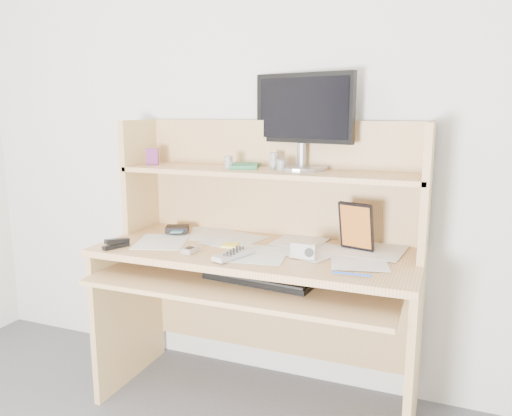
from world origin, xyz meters
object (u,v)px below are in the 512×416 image
at_px(keyboard, 260,278).
at_px(monitor, 303,118).
at_px(desk, 263,256).
at_px(game_case, 356,226).
at_px(tv_remote, 234,254).

xyz_separation_m(keyboard, monitor, (0.07, 0.36, 0.64)).
height_order(desk, keyboard, desk).
bearing_deg(game_case, desk, -160.79).
distance_m(desk, tv_remote, 0.26).
height_order(keyboard, monitor, monitor).
height_order(desk, monitor, monitor).
bearing_deg(desk, monitor, 50.21).
height_order(game_case, monitor, monitor).
bearing_deg(keyboard, monitor, 85.61).
bearing_deg(tv_remote, keyboard, 42.82).
xyz_separation_m(desk, game_case, (0.41, 0.03, 0.17)).
xyz_separation_m(tv_remote, monitor, (0.16, 0.41, 0.54)).
bearing_deg(monitor, keyboard, -85.78).
distance_m(tv_remote, game_case, 0.53).
distance_m(desk, keyboard, 0.22).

